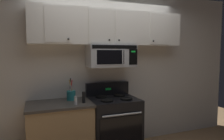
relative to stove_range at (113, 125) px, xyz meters
The scene contains 8 objects.
back_wall 0.95m from the stove_range, 90.00° to the left, with size 5.20×0.10×2.70m, color silver.
stove_range is the anchor object (origin of this frame).
over_range_microwave 1.11m from the stove_range, 90.14° to the left, with size 0.76×0.43×0.35m.
upper_cabinets 1.56m from the stove_range, 90.00° to the left, with size 2.50×0.36×0.55m.
counter_segment 0.84m from the stove_range, behind, with size 0.93×0.65×0.90m.
utensil_crock_teal 0.84m from the stove_range, 168.51° to the left, with size 0.13×0.13×0.35m.
salt_shaker 0.83m from the stove_range, 163.91° to the right, with size 0.04×0.04×0.12m.
pepper_mill 0.73m from the stove_range, 167.17° to the right, with size 0.05×0.05×0.16m, color black.
Camera 1 is at (-1.16, -2.56, 1.63)m, focal length 32.82 mm.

